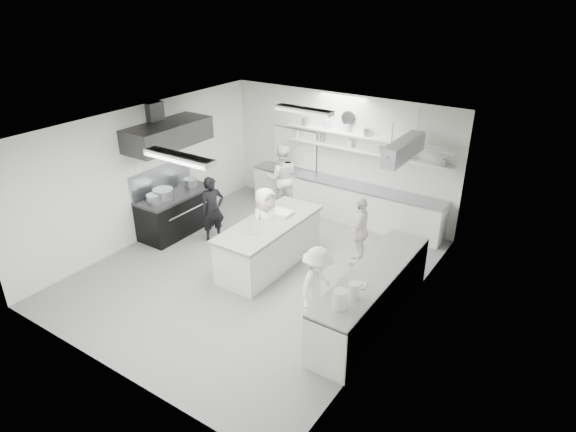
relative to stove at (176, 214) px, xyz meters
The scene contains 27 objects.
floor 2.67m from the stove, ahead, with size 6.00×7.00×0.02m, color gray.
ceiling 3.67m from the stove, ahead, with size 6.00×7.00×0.02m, color white.
wall_back 4.18m from the stove, 50.01° to the left, with size 6.00×0.04×3.00m, color silver.
wall_front 4.80m from the stove, 56.31° to the right, with size 6.00×0.04×3.00m, color silver.
wall_left 1.19m from the stove, 135.00° to the right, with size 0.04×7.00×3.00m, color silver.
wall_right 5.71m from the stove, ahead, with size 0.04×7.00×3.00m, color silver.
stove is the anchor object (origin of this frame).
exhaust_hood 1.90m from the stove, 90.00° to the right, with size 0.85×2.00×0.50m, color #2E2E30.
back_counter 4.03m from the stove, 43.99° to the left, with size 5.00×0.60×0.92m, color silver.
shelf_lower 4.63m from the stove, 41.99° to the left, with size 4.20×0.26×0.04m, color silver.
shelf_upper 4.74m from the stove, 41.99° to the left, with size 4.20×0.26×0.04m, color silver.
pass_through_window 3.49m from the stove, 67.12° to the left, with size 1.30×0.04×1.00m, color black.
wall_clock 4.60m from the stove, 47.54° to the left, with size 0.32×0.32×0.05m, color white.
right_counter 5.28m from the stove, ahead, with size 0.74×3.30×0.94m, color silver.
pot_rack 5.35m from the stove, 23.50° to the left, with size 0.30×1.60×0.40m, color #969AA1.
light_fixture_front 4.22m from the stove, 40.24° to the right, with size 1.30×0.25×0.10m, color silver.
light_fixture_rear 3.86m from the stove, 28.30° to the left, with size 1.30×0.25×0.10m, color silver.
prep_island 2.69m from the stove, ahead, with size 0.93×2.48×0.92m, color silver.
stove_pot 0.67m from the stove, 90.00° to the right, with size 0.45×0.45×0.26m, color #969AA1.
cook_stove 1.07m from the stove, ahead, with size 0.55×0.36×1.51m, color black.
cook_back 2.80m from the stove, 61.73° to the left, with size 0.82×0.64×1.68m, color white.
cook_island_left 2.46m from the stove, ahead, with size 0.76×0.50×1.56m, color white.
cook_island_right 4.34m from the stove, 14.04° to the left, with size 0.88×0.37×1.50m, color white.
cook_right 4.64m from the stove, 14.48° to the right, with size 0.93×0.54×1.45m, color white.
bowl_island_a 2.79m from the stove, 11.17° to the right, with size 0.24×0.24×0.06m, color #969AA1.
bowl_island_b 2.57m from the stove, ahead, with size 0.17×0.17×0.05m, color silver.
bowl_right 5.36m from the stove, 12.00° to the right, with size 0.23×0.23×0.06m, color silver.
Camera 1 is at (5.38, -6.90, 5.41)m, focal length 31.12 mm.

